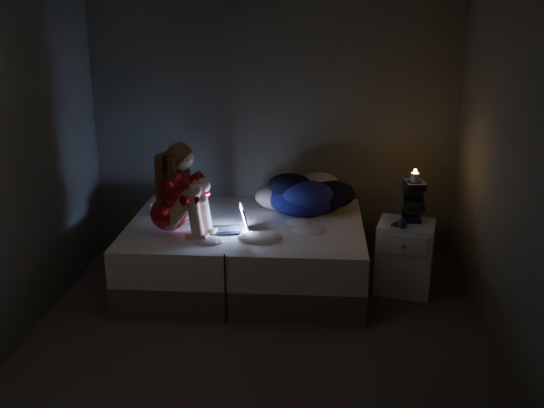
# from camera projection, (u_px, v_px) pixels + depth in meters

# --- Properties ---
(floor) EXTENTS (3.60, 3.80, 0.02)m
(floor) POSITION_uv_depth(u_px,v_px,m) (256.00, 344.00, 4.89)
(floor) COLOR #463C38
(floor) RESTS_ON ground
(wall_back) EXTENTS (3.60, 0.02, 2.60)m
(wall_back) POSITION_uv_depth(u_px,v_px,m) (273.00, 128.00, 6.31)
(wall_back) COLOR #4A4C45
(wall_back) RESTS_ON ground
(wall_front) EXTENTS (3.60, 0.02, 2.60)m
(wall_front) POSITION_uv_depth(u_px,v_px,m) (211.00, 302.00, 2.68)
(wall_front) COLOR #4A4C45
(wall_front) RESTS_ON ground
(wall_left) EXTENTS (0.02, 3.80, 2.60)m
(wall_left) POSITION_uv_depth(u_px,v_px,m) (6.00, 175.00, 4.61)
(wall_left) COLOR #4A4C45
(wall_left) RESTS_ON ground
(wall_right) EXTENTS (0.02, 3.80, 2.60)m
(wall_right) POSITION_uv_depth(u_px,v_px,m) (517.00, 185.00, 4.37)
(wall_right) COLOR #4A4C45
(wall_right) RESTS_ON ground
(bed) EXTENTS (2.11, 1.58, 0.58)m
(bed) POSITION_uv_depth(u_px,v_px,m) (246.00, 253.00, 5.86)
(bed) COLOR silver
(bed) RESTS_ON ground
(pillow) EXTENTS (0.44, 0.31, 0.13)m
(pillow) POSITION_uv_depth(u_px,v_px,m) (177.00, 205.00, 6.06)
(pillow) COLOR silver
(pillow) RESTS_ON bed
(woman) EXTENTS (0.57, 0.46, 0.81)m
(woman) POSITION_uv_depth(u_px,v_px,m) (168.00, 188.00, 5.42)
(woman) COLOR #980D06
(woman) RESTS_ON bed
(laptop) EXTENTS (0.39, 0.31, 0.24)m
(laptop) POSITION_uv_depth(u_px,v_px,m) (228.00, 218.00, 5.53)
(laptop) COLOR black
(laptop) RESTS_ON bed
(clothes_pile) EXTENTS (0.69, 0.56, 0.40)m
(clothes_pile) POSITION_uv_depth(u_px,v_px,m) (302.00, 192.00, 6.00)
(clothes_pile) COLOR navy
(clothes_pile) RESTS_ON bed
(nightstand) EXTENTS (0.56, 0.52, 0.64)m
(nightstand) POSITION_uv_depth(u_px,v_px,m) (405.00, 257.00, 5.69)
(nightstand) COLOR silver
(nightstand) RESTS_ON ground
(book_stack) EXTENTS (0.19, 0.25, 0.33)m
(book_stack) POSITION_uv_depth(u_px,v_px,m) (413.00, 202.00, 5.63)
(book_stack) COLOR black
(book_stack) RESTS_ON nightstand
(candle) EXTENTS (0.07, 0.07, 0.08)m
(candle) POSITION_uv_depth(u_px,v_px,m) (415.00, 179.00, 5.56)
(candle) COLOR beige
(candle) RESTS_ON book_stack
(phone) EXTENTS (0.12, 0.16, 0.01)m
(phone) POSITION_uv_depth(u_px,v_px,m) (400.00, 225.00, 5.54)
(phone) COLOR black
(phone) RESTS_ON nightstand
(blue_orb) EXTENTS (0.08, 0.08, 0.08)m
(blue_orb) POSITION_uv_depth(u_px,v_px,m) (406.00, 224.00, 5.44)
(blue_orb) COLOR navy
(blue_orb) RESTS_ON nightstand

